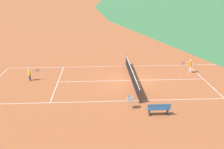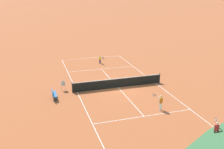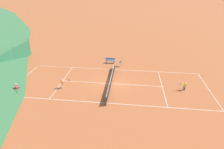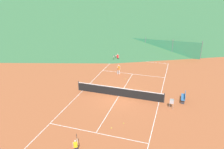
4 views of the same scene
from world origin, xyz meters
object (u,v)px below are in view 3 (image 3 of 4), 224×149
(tennis_ball_mid_court, at_px, (154,82))
(tennis_ball_service_box, at_px, (146,79))
(tennis_net, at_px, (111,80))
(player_near_baseline, at_px, (184,85))
(tennis_ball_by_net_right, at_px, (37,74))
(courtside_bench, at_px, (110,61))
(tennis_ball_alley_left, at_px, (180,88))
(tennis_ball_near_corner, at_px, (185,86))
(player_far_baseline, at_px, (17,87))
(player_near_service, at_px, (62,83))
(tennis_ball_alley_right, at_px, (76,83))
(ball_hopper, at_px, (120,62))

(tennis_ball_mid_court, xyz_separation_m, tennis_ball_service_box, (0.77, 0.91, 0.00))
(tennis_net, distance_m, tennis_ball_mid_court, 5.57)
(player_near_baseline, distance_m, tennis_ball_service_box, 4.84)
(player_near_baseline, height_order, tennis_ball_by_net_right, player_near_baseline)
(tennis_ball_service_box, xyz_separation_m, courtside_bench, (4.61, 5.48, 0.42))
(tennis_ball_alley_left, distance_m, courtside_bench, 11.46)
(tennis_ball_near_corner, bearing_deg, tennis_ball_service_box, 74.11)
(player_far_baseline, distance_m, tennis_ball_near_corner, 20.18)
(player_near_service, relative_size, tennis_ball_by_net_right, 19.55)
(tennis_ball_alley_left, xyz_separation_m, tennis_ball_near_corner, (0.57, -0.73, 0.00))
(tennis_net, xyz_separation_m, courtside_bench, (6.34, 0.92, -0.05))
(tennis_ball_alley_left, xyz_separation_m, tennis_ball_alley_right, (-0.27, 13.01, 0.00))
(tennis_net, distance_m, ball_hopper, 5.37)
(tennis_ball_alley_left, distance_m, ball_hopper, 9.47)
(ball_hopper, bearing_deg, tennis_ball_alley_right, 137.22)
(player_near_baseline, xyz_separation_m, courtside_bench, (6.84, 9.73, -0.19))
(tennis_net, relative_size, ball_hopper, 10.31)
(tennis_ball_by_net_right, distance_m, tennis_ball_mid_court, 16.14)
(tennis_ball_alley_left, bearing_deg, ball_hopper, 54.58)
(tennis_ball_by_net_right, bearing_deg, player_near_service, -121.20)
(player_near_baseline, bearing_deg, courtside_bench, 54.89)
(ball_hopper, distance_m, courtside_bench, 2.02)
(tennis_ball_near_corner, bearing_deg, tennis_net, 92.50)
(tennis_ball_alley_left, bearing_deg, tennis_ball_mid_court, 69.53)
(tennis_ball_alley_left, relative_size, tennis_ball_mid_court, 1.00)
(player_far_baseline, bearing_deg, player_near_service, -72.02)
(player_near_service, distance_m, tennis_ball_by_net_right, 5.82)
(tennis_net, distance_m, tennis_ball_by_net_right, 10.76)
(tennis_ball_by_net_right, bearing_deg, tennis_ball_alley_right, -105.69)
(tennis_ball_by_net_right, distance_m, ball_hopper, 12.17)
(tennis_ball_alley_right, relative_size, courtside_bench, 0.04)
(tennis_ball_alley_left, xyz_separation_m, tennis_ball_mid_court, (1.13, 3.03, 0.00))
(player_near_baseline, bearing_deg, ball_hopper, 54.05)
(player_near_baseline, xyz_separation_m, tennis_ball_near_corner, (0.90, -0.42, -0.61))
(player_far_baseline, height_order, courtside_bench, player_far_baseline)
(tennis_ball_near_corner, distance_m, tennis_ball_service_box, 4.86)
(tennis_ball_alley_left, height_order, courtside_bench, courtside_bench)
(tennis_ball_service_box, distance_m, courtside_bench, 7.17)
(tennis_ball_alley_right, height_order, ball_hopper, ball_hopper)
(tennis_net, height_order, player_near_baseline, player_near_baseline)
(player_near_baseline, bearing_deg, tennis_ball_near_corner, -24.90)
(tennis_ball_alley_left, height_order, tennis_ball_mid_court, same)
(tennis_net, relative_size, tennis_ball_by_net_right, 139.09)
(player_near_service, height_order, ball_hopper, player_near_service)
(player_near_service, bearing_deg, player_far_baseline, 107.98)
(player_near_service, bearing_deg, tennis_ball_by_net_right, 58.80)
(courtside_bench, bearing_deg, tennis_net, -171.74)
(player_far_baseline, relative_size, tennis_ball_near_corner, 18.30)
(player_near_service, height_order, tennis_ball_service_box, player_near_service)
(tennis_ball_alley_left, xyz_separation_m, ball_hopper, (5.47, 7.70, 0.62))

